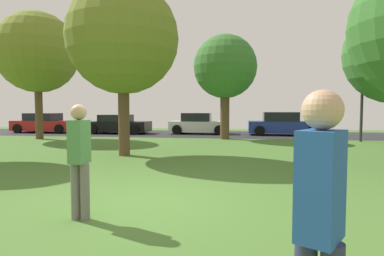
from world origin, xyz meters
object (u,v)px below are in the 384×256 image
at_px(maple_tree_near, 123,39).
at_px(parked_car_red, 45,124).
at_px(oak_tree_center, 37,53).
at_px(birch_tree_lone, 225,67).
at_px(person_bystander, 79,156).
at_px(parked_car_blue, 283,125).
at_px(parked_car_white, 199,124).
at_px(parked_car_black, 118,125).
at_px(street_lamp_post, 362,98).
at_px(person_thrower, 320,221).

bearing_deg(maple_tree_near, parked_car_red, 133.72).
bearing_deg(oak_tree_center, maple_tree_near, -37.91).
height_order(birch_tree_lone, person_bystander, birch_tree_lone).
bearing_deg(person_bystander, parked_car_blue, -14.43).
distance_m(person_bystander, parked_car_blue, 17.76).
bearing_deg(birch_tree_lone, parked_car_white, 118.38).
height_order(birch_tree_lone, parked_car_black, birch_tree_lone).
relative_size(oak_tree_center, street_lamp_post, 1.58).
bearing_deg(parked_car_red, parked_car_black, -1.28).
height_order(person_bystander, parked_car_red, person_bystander).
bearing_deg(parked_car_white, birch_tree_lone, -61.62).
bearing_deg(parked_car_white, person_bystander, -88.73).
relative_size(parked_car_red, parked_car_blue, 0.99).
height_order(oak_tree_center, person_bystander, oak_tree_center).
bearing_deg(parked_car_black, birch_tree_lone, -22.29).
distance_m(maple_tree_near, street_lamp_post, 12.51).
distance_m(maple_tree_near, person_thrower, 10.80).
relative_size(birch_tree_lone, street_lamp_post, 1.30).
bearing_deg(street_lamp_post, person_thrower, -110.01).
bearing_deg(oak_tree_center, parked_car_black, 57.70).
xyz_separation_m(maple_tree_near, parked_car_red, (-9.78, 10.23, -3.58)).
relative_size(maple_tree_near, person_bystander, 3.53).
bearing_deg(parked_car_blue, parked_car_red, -179.68).
relative_size(person_thrower, person_bystander, 1.03).
relative_size(person_bystander, parked_car_red, 0.39).
distance_m(maple_tree_near, parked_car_white, 11.29).
relative_size(person_bystander, street_lamp_post, 0.39).
relative_size(parked_car_red, parked_car_black, 1.07).
bearing_deg(parked_car_red, street_lamp_post, -10.11).
bearing_deg(birch_tree_lone, parked_car_black, 157.71).
relative_size(birch_tree_lone, parked_car_blue, 1.28).
distance_m(parked_car_black, parked_car_white, 5.60).
bearing_deg(person_thrower, person_bystander, 79.19).
bearing_deg(parked_car_red, maple_tree_near, -46.28).
bearing_deg(person_thrower, birch_tree_lone, 35.02).
relative_size(birch_tree_lone, parked_car_red, 1.30).
distance_m(birch_tree_lone, maple_tree_near, 7.77).
bearing_deg(person_thrower, parked_car_black, 54.97).
xyz_separation_m(oak_tree_center, street_lamp_post, (17.52, 1.10, -2.60)).
height_order(birch_tree_lone, person_thrower, birch_tree_lone).
bearing_deg(parked_car_red, parked_car_white, 1.99).
distance_m(oak_tree_center, street_lamp_post, 17.74).
xyz_separation_m(parked_car_red, street_lamp_post, (20.21, -3.60, 1.61)).
bearing_deg(parked_car_white, oak_tree_center, -148.99).
relative_size(maple_tree_near, parked_car_blue, 1.37).
bearing_deg(parked_car_black, parked_car_red, 178.72).
height_order(parked_car_blue, street_lamp_post, street_lamp_post).
height_order(oak_tree_center, parked_car_black, oak_tree_center).
bearing_deg(parked_car_white, parked_car_red, -178.01).
relative_size(oak_tree_center, person_bystander, 4.02).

